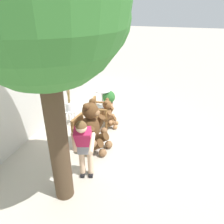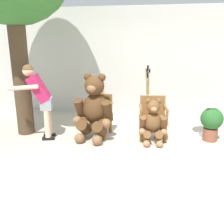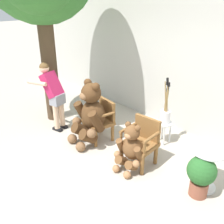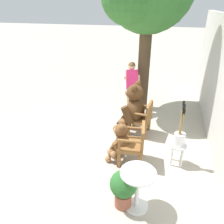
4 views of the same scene
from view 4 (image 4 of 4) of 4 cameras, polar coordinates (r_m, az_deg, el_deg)
ground_plane at (r=5.37m, az=-0.79°, el=-7.59°), size 60.00×60.00×0.00m
wooden_chair_left at (r=5.51m, az=7.85°, el=-1.33°), size 0.62×0.58×0.86m
wooden_chair_right at (r=4.52m, az=5.74°, el=-7.99°), size 0.61×0.58×0.86m
teddy_bear_large at (r=5.46m, az=5.38°, el=0.87°), size 0.82×0.80×1.34m
teddy_bear_small at (r=4.56m, az=2.09°, el=-7.81°), size 0.54×0.53×0.90m
person_visitor at (r=6.36m, az=5.17°, el=7.08°), size 0.75×0.62×1.52m
white_stool at (r=4.70m, az=16.79°, el=-9.24°), size 0.34×0.34×0.46m
brush_bucket at (r=4.52m, az=17.29°, el=-5.96°), size 0.22×0.22×0.96m
round_side_table at (r=3.63m, az=6.65°, el=-18.56°), size 0.56×0.56×0.72m
potted_plant at (r=3.67m, az=2.98°, el=-18.99°), size 0.44×0.44×0.68m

